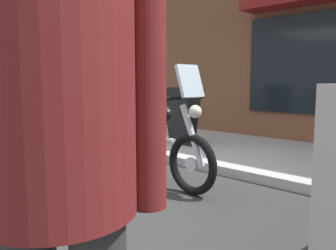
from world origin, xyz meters
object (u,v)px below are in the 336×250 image
(pedestrian_walking, at_px, (58,132))
(sandwich_board_sign, at_px, (182,116))
(parked_bicycle, at_px, (84,134))
(touring_motorcycle, at_px, (137,131))

(pedestrian_walking, bearing_deg, sandwich_board_sign, 128.85)
(parked_bicycle, bearing_deg, touring_motorcycle, -10.18)
(pedestrian_walking, bearing_deg, touring_motorcycle, 136.45)
(parked_bicycle, xyz_separation_m, sandwich_board_sign, (0.95, 1.39, 0.27))
(parked_bicycle, height_order, sandwich_board_sign, sandwich_board_sign)
(touring_motorcycle, distance_m, parked_bicycle, 1.76)
(parked_bicycle, height_order, pedestrian_walking, pedestrian_walking)
(touring_motorcycle, xyz_separation_m, pedestrian_walking, (2.56, -2.43, 0.50))
(parked_bicycle, xyz_separation_m, pedestrian_walking, (4.28, -2.74, 0.75))
(touring_motorcycle, relative_size, pedestrian_walking, 1.28)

